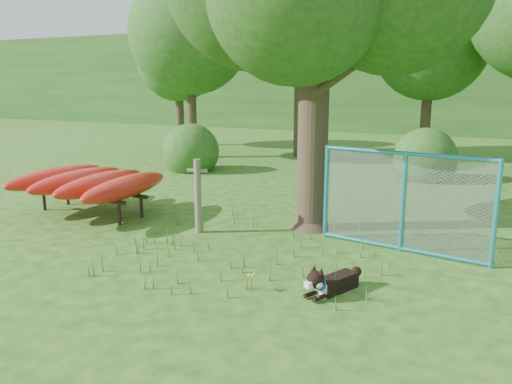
% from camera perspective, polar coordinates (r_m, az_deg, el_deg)
% --- Properties ---
extents(ground, '(80.00, 80.00, 0.00)m').
position_cam_1_polar(ground, '(7.51, -5.30, -9.13)').
color(ground, '#215110').
rests_on(ground, ground).
extents(wooden_post, '(0.38, 0.19, 1.39)m').
position_cam_1_polar(wooden_post, '(9.28, -6.66, -0.24)').
color(wooden_post, '#645C4B').
rests_on(wooden_post, ground).
extents(kayak_rack, '(2.87, 2.92, 0.92)m').
position_cam_1_polar(kayak_rack, '(11.11, -18.47, 1.12)').
color(kayak_rack, black).
rests_on(kayak_rack, ground).
extents(husky_dog, '(0.59, 0.93, 0.45)m').
position_cam_1_polar(husky_dog, '(6.78, 8.44, -10.17)').
color(husky_dog, black).
rests_on(husky_dog, ground).
extents(fence_section, '(2.84, 0.56, 2.79)m').
position_cam_1_polar(fence_section, '(8.51, 16.45, -1.10)').
color(fence_section, teal).
rests_on(fence_section, ground).
extents(wildflower_clump, '(0.12, 0.11, 0.26)m').
position_cam_1_polar(wildflower_clump, '(6.77, -0.55, -9.65)').
color(wildflower_clump, '#46812A').
rests_on(wildflower_clump, ground).
extents(bg_tree_a, '(4.40, 4.40, 6.70)m').
position_cam_1_polar(bg_tree_a, '(18.99, -7.60, 17.48)').
color(bg_tree_a, '#36291D').
rests_on(bg_tree_a, ground).
extents(bg_tree_b, '(5.20, 5.20, 8.22)m').
position_cam_1_polar(bg_tree_b, '(19.39, 5.12, 20.78)').
color(bg_tree_b, '#36291D').
rests_on(bg_tree_b, ground).
extents(bg_tree_c, '(4.00, 4.00, 6.12)m').
position_cam_1_polar(bg_tree_c, '(19.19, 19.36, 15.73)').
color(bg_tree_c, '#36291D').
rests_on(bg_tree_c, ground).
extents(bg_tree_f, '(3.60, 3.60, 5.55)m').
position_cam_1_polar(bg_tree_f, '(22.81, -8.89, 14.66)').
color(bg_tree_f, '#36291D').
rests_on(bg_tree_f, ground).
extents(shrub_left, '(1.80, 1.80, 1.80)m').
position_cam_1_polar(shrub_left, '(16.23, -7.38, 2.49)').
color(shrub_left, '#23531B').
rests_on(shrub_left, ground).
extents(shrub_mid, '(1.80, 1.80, 1.80)m').
position_cam_1_polar(shrub_mid, '(15.35, 18.62, 1.39)').
color(shrub_mid, '#23531B').
rests_on(shrub_mid, ground).
extents(wooded_hillside, '(80.00, 12.00, 6.00)m').
position_cam_1_polar(wooded_hillside, '(34.21, 19.28, 12.07)').
color(wooded_hillside, '#23531B').
rests_on(wooded_hillside, ground).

